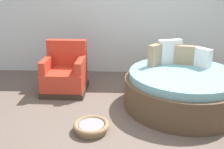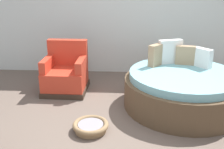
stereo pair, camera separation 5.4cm
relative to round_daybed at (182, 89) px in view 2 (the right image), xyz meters
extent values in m
cube|color=#66564C|center=(-1.05, -0.81, -0.32)|extent=(8.00, 8.00, 0.02)
cube|color=silver|center=(-1.05, 1.75, 1.02)|extent=(8.00, 0.12, 2.65)
cylinder|color=brown|center=(0.00, -0.01, -0.07)|extent=(1.93, 1.93, 0.49)
cylinder|color=#7AB7C1|center=(0.00, -0.01, 0.24)|extent=(1.77, 1.77, 0.12)
cube|color=white|center=(0.36, 0.29, 0.46)|extent=(0.30, 0.33, 0.32)
cube|color=tan|center=(0.10, 0.43, 0.46)|extent=(0.35, 0.19, 0.33)
cube|color=white|center=(-0.16, 0.48, 0.51)|extent=(0.44, 0.25, 0.42)
cube|color=tan|center=(-0.40, 0.36, 0.48)|extent=(0.34, 0.36, 0.37)
cube|color=#38281E|center=(-2.08, 0.51, -0.26)|extent=(0.81, 0.81, 0.10)
cube|color=red|center=(-2.08, 0.51, -0.04)|extent=(0.77, 0.77, 0.34)
cube|color=red|center=(-2.08, 0.82, 0.38)|extent=(0.76, 0.17, 0.50)
cube|color=red|center=(-2.40, 0.52, 0.24)|extent=(0.13, 0.69, 0.22)
cube|color=red|center=(-1.77, 0.51, 0.24)|extent=(0.13, 0.69, 0.22)
cylinder|color=#8E704C|center=(-1.43, -0.87, -0.28)|extent=(0.44, 0.44, 0.06)
torus|color=#8E704C|center=(-1.43, -0.87, -0.22)|extent=(0.51, 0.51, 0.07)
cylinder|color=gray|center=(-1.43, -0.87, -0.23)|extent=(0.36, 0.36, 0.05)
camera|label=1|loc=(-1.01, -4.07, 1.71)|focal=41.92mm
camera|label=2|loc=(-0.95, -4.07, 1.71)|focal=41.92mm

